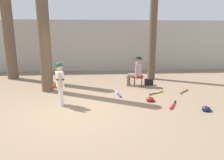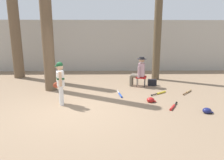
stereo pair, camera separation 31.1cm
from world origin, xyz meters
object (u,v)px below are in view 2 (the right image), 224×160
(bat_wood_tan, at_px, (188,92))
(tree_near_player, at_px, (47,23))
(folding_stool, at_px, (141,78))
(bat_red_barrel, at_px, (173,107))
(young_ballplayer, at_px, (60,80))
(seated_spectator, at_px, (139,71))
(handbag_beside_stool, at_px, (152,82))
(bat_blue_youth, at_px, (120,95))
(tree_far_left, at_px, (13,13))
(batting_helmet_red, at_px, (151,100))
(bat_yellow_trainer, at_px, (160,93))
(batting_helmet_navy, at_px, (207,111))
(tree_behind_spectator, at_px, (158,23))

(bat_wood_tan, bearing_deg, tree_near_player, 174.64)
(folding_stool, bearing_deg, bat_red_barrel, -78.44)
(young_ballplayer, xyz_separation_m, seated_spectator, (2.69, 2.17, -0.10))
(handbag_beside_stool, bearing_deg, bat_blue_youth, -135.64)
(bat_blue_youth, distance_m, bat_wood_tan, 2.54)
(tree_near_player, bearing_deg, tree_far_left, 132.77)
(bat_blue_youth, height_order, bat_wood_tan, same)
(batting_helmet_red, bearing_deg, seated_spectator, 92.07)
(folding_stool, bearing_deg, seated_spectator, 164.21)
(bat_red_barrel, bearing_deg, handbag_beside_stool, 90.88)
(tree_near_player, relative_size, bat_wood_tan, 9.25)
(seated_spectator, distance_m, bat_red_barrel, 2.71)
(tree_near_player, bearing_deg, bat_red_barrel, -26.84)
(bat_blue_youth, distance_m, bat_yellow_trainer, 1.46)
(folding_stool, relative_size, bat_red_barrel, 0.77)
(bat_red_barrel, relative_size, batting_helmet_navy, 2.33)
(folding_stool, xyz_separation_m, handbag_beside_stool, (0.48, 0.11, -0.23))
(tree_behind_spectator, xyz_separation_m, batting_helmet_navy, (0.42, -4.26, -2.52))
(tree_behind_spectator, xyz_separation_m, tree_far_left, (-6.61, 0.55, 0.46))
(tree_behind_spectator, relative_size, batting_helmet_navy, 20.55)
(tree_near_player, distance_m, bat_blue_youth, 3.67)
(young_ballplayer, height_order, folding_stool, young_ballplayer)
(bat_red_barrel, bearing_deg, batting_helmet_red, 135.64)
(bat_yellow_trainer, distance_m, bat_red_barrel, 1.44)
(bat_yellow_trainer, height_order, bat_red_barrel, same)
(young_ballplayer, height_order, bat_yellow_trainer, young_ballplayer)
(tree_near_player, height_order, handbag_beside_stool, tree_near_player)
(young_ballplayer, relative_size, bat_wood_tan, 2.18)
(folding_stool, xyz_separation_m, tree_far_left, (-5.72, 1.86, 2.69))
(young_ballplayer, distance_m, handbag_beside_stool, 4.01)
(bat_wood_tan, distance_m, batting_helmet_navy, 2.00)
(handbag_beside_stool, bearing_deg, bat_wood_tan, -44.22)
(bat_yellow_trainer, height_order, batting_helmet_red, batting_helmet_red)
(tree_behind_spectator, relative_size, young_ballplayer, 4.33)
(folding_stool, height_order, bat_blue_youth, folding_stool)
(folding_stool, relative_size, bat_wood_tan, 0.82)
(batting_helmet_navy, bearing_deg, bat_yellow_trainer, 113.62)
(tree_behind_spectator, xyz_separation_m, bat_yellow_trainer, (-0.38, -2.42, -2.56))
(young_ballplayer, relative_size, batting_helmet_navy, 4.75)
(handbag_beside_stool, distance_m, bat_red_barrel, 2.65)
(tree_far_left, distance_m, bat_red_barrel, 8.21)
(batting_helmet_navy, bearing_deg, bat_red_barrel, 153.00)
(tree_near_player, xyz_separation_m, tree_behind_spectator, (4.44, 1.80, 0.10))
(tree_near_player, relative_size, bat_red_barrel, 8.65)
(batting_helmet_red, bearing_deg, handbag_beside_stool, 76.72)
(folding_stool, distance_m, tree_far_left, 6.59)
(tree_far_left, height_order, bat_blue_youth, tree_far_left)
(bat_red_barrel, height_order, batting_helmet_red, batting_helmet_red)
(bat_blue_youth, relative_size, batting_helmet_navy, 2.89)
(bat_blue_youth, relative_size, bat_yellow_trainer, 1.24)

